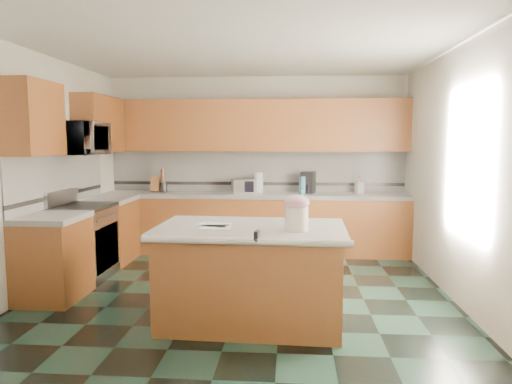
# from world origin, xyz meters

# --- Properties ---
(floor) EXTENTS (4.60, 4.60, 0.00)m
(floor) POSITION_xyz_m (0.00, 0.00, 0.00)
(floor) COLOR black
(floor) RESTS_ON ground
(ceiling) EXTENTS (4.60, 4.60, 0.00)m
(ceiling) POSITION_xyz_m (0.00, 0.00, 2.70)
(ceiling) COLOR white
(ceiling) RESTS_ON ground
(wall_back) EXTENTS (4.60, 0.04, 2.70)m
(wall_back) POSITION_xyz_m (0.00, 2.32, 1.35)
(wall_back) COLOR silver
(wall_back) RESTS_ON ground
(wall_front) EXTENTS (4.60, 0.04, 2.70)m
(wall_front) POSITION_xyz_m (0.00, -2.32, 1.35)
(wall_front) COLOR silver
(wall_front) RESTS_ON ground
(wall_left) EXTENTS (0.04, 4.60, 2.70)m
(wall_left) POSITION_xyz_m (-2.32, 0.00, 1.35)
(wall_left) COLOR silver
(wall_left) RESTS_ON ground
(wall_right) EXTENTS (0.04, 4.60, 2.70)m
(wall_right) POSITION_xyz_m (2.32, 0.00, 1.35)
(wall_right) COLOR silver
(wall_right) RESTS_ON ground
(back_base_cab) EXTENTS (4.60, 0.60, 0.86)m
(back_base_cab) POSITION_xyz_m (0.00, 2.00, 0.43)
(back_base_cab) COLOR #3E1E0A
(back_base_cab) RESTS_ON ground
(back_countertop) EXTENTS (4.60, 0.64, 0.06)m
(back_countertop) POSITION_xyz_m (0.00, 2.00, 0.89)
(back_countertop) COLOR white
(back_countertop) RESTS_ON back_base_cab
(back_upper_cab) EXTENTS (4.60, 0.33, 0.78)m
(back_upper_cab) POSITION_xyz_m (0.00, 2.13, 1.94)
(back_upper_cab) COLOR #3E1E0A
(back_upper_cab) RESTS_ON wall_back
(back_backsplash) EXTENTS (4.60, 0.02, 0.63)m
(back_backsplash) POSITION_xyz_m (0.00, 2.29, 1.24)
(back_backsplash) COLOR silver
(back_backsplash) RESTS_ON back_countertop
(back_accent_band) EXTENTS (4.60, 0.01, 0.05)m
(back_accent_band) POSITION_xyz_m (0.00, 2.28, 1.04)
(back_accent_band) COLOR black
(back_accent_band) RESTS_ON back_countertop
(left_base_cab_rear) EXTENTS (0.60, 0.82, 0.86)m
(left_base_cab_rear) POSITION_xyz_m (-2.00, 1.29, 0.43)
(left_base_cab_rear) COLOR #3E1E0A
(left_base_cab_rear) RESTS_ON ground
(left_counter_rear) EXTENTS (0.64, 0.82, 0.06)m
(left_counter_rear) POSITION_xyz_m (-2.00, 1.29, 0.89)
(left_counter_rear) COLOR white
(left_counter_rear) RESTS_ON left_base_cab_rear
(left_base_cab_front) EXTENTS (0.60, 0.72, 0.86)m
(left_base_cab_front) POSITION_xyz_m (-2.00, -0.24, 0.43)
(left_base_cab_front) COLOR #3E1E0A
(left_base_cab_front) RESTS_ON ground
(left_counter_front) EXTENTS (0.64, 0.72, 0.06)m
(left_counter_front) POSITION_xyz_m (-2.00, -0.24, 0.89)
(left_counter_front) COLOR white
(left_counter_front) RESTS_ON left_base_cab_front
(left_backsplash) EXTENTS (0.02, 2.30, 0.63)m
(left_backsplash) POSITION_xyz_m (-2.29, 0.55, 1.24)
(left_backsplash) COLOR silver
(left_backsplash) RESTS_ON wall_left
(left_accent_band) EXTENTS (0.01, 2.30, 0.05)m
(left_accent_band) POSITION_xyz_m (-2.28, 0.55, 1.04)
(left_accent_band) COLOR black
(left_accent_band) RESTS_ON wall_left
(left_upper_cab_rear) EXTENTS (0.33, 1.09, 0.78)m
(left_upper_cab_rear) POSITION_xyz_m (-2.13, 1.42, 1.94)
(left_upper_cab_rear) COLOR #3E1E0A
(left_upper_cab_rear) RESTS_ON wall_left
(left_upper_cab_front) EXTENTS (0.33, 0.72, 0.78)m
(left_upper_cab_front) POSITION_xyz_m (-2.13, -0.24, 1.94)
(left_upper_cab_front) COLOR #3E1E0A
(left_upper_cab_front) RESTS_ON wall_left
(range_body) EXTENTS (0.60, 0.76, 0.88)m
(range_body) POSITION_xyz_m (-2.00, 0.50, 0.44)
(range_body) COLOR #B7B7BC
(range_body) RESTS_ON ground
(range_oven_door) EXTENTS (0.02, 0.68, 0.55)m
(range_oven_door) POSITION_xyz_m (-1.71, 0.50, 0.40)
(range_oven_door) COLOR black
(range_oven_door) RESTS_ON range_body
(range_cooktop) EXTENTS (0.62, 0.78, 0.04)m
(range_cooktop) POSITION_xyz_m (-2.00, 0.50, 0.90)
(range_cooktop) COLOR black
(range_cooktop) RESTS_ON range_body
(range_handle) EXTENTS (0.02, 0.66, 0.02)m
(range_handle) POSITION_xyz_m (-1.68, 0.50, 0.78)
(range_handle) COLOR #B7B7BC
(range_handle) RESTS_ON range_body
(range_backguard) EXTENTS (0.06, 0.76, 0.18)m
(range_backguard) POSITION_xyz_m (-2.26, 0.50, 1.02)
(range_backguard) COLOR #B7B7BC
(range_backguard) RESTS_ON range_body
(microwave) EXTENTS (0.50, 0.73, 0.41)m
(microwave) POSITION_xyz_m (-2.00, 0.50, 1.73)
(microwave) COLOR #B7B7BC
(microwave) RESTS_ON wall_left
(island_base) EXTENTS (1.67, 0.99, 0.86)m
(island_base) POSITION_xyz_m (0.18, -0.71, 0.43)
(island_base) COLOR #3E1E0A
(island_base) RESTS_ON ground
(island_top) EXTENTS (1.77, 1.09, 0.06)m
(island_top) POSITION_xyz_m (0.18, -0.71, 0.89)
(island_top) COLOR white
(island_top) RESTS_ON island_base
(island_bullnose) EXTENTS (1.73, 0.12, 0.06)m
(island_bullnose) POSITION_xyz_m (0.18, -1.23, 0.89)
(island_bullnose) COLOR white
(island_bullnose) RESTS_ON island_base
(treat_jar) EXTENTS (0.24, 0.24, 0.21)m
(treat_jar) POSITION_xyz_m (0.60, -0.89, 1.03)
(treat_jar) COLOR white
(treat_jar) RESTS_ON island_top
(treat_jar_lid) EXTENTS (0.22, 0.22, 0.14)m
(treat_jar_lid) POSITION_xyz_m (0.60, -0.89, 1.17)
(treat_jar_lid) COLOR #CD8CA2
(treat_jar_lid) RESTS_ON treat_jar
(treat_jar_knob) EXTENTS (0.07, 0.03, 0.03)m
(treat_jar_knob) POSITION_xyz_m (0.60, -0.89, 1.22)
(treat_jar_knob) COLOR tan
(treat_jar_knob) RESTS_ON treat_jar_lid
(treat_jar_knob_end_l) EXTENTS (0.04, 0.04, 0.04)m
(treat_jar_knob_end_l) POSITION_xyz_m (0.57, -0.89, 1.22)
(treat_jar_knob_end_l) COLOR tan
(treat_jar_knob_end_l) RESTS_ON treat_jar_lid
(treat_jar_knob_end_r) EXTENTS (0.04, 0.04, 0.04)m
(treat_jar_knob_end_r) POSITION_xyz_m (0.64, -0.89, 1.22)
(treat_jar_knob_end_r) COLOR tan
(treat_jar_knob_end_r) RESTS_ON treat_jar_lid
(soap_bottle_island) EXTENTS (0.18, 0.18, 0.35)m
(soap_bottle_island) POSITION_xyz_m (0.65, -0.59, 1.10)
(soap_bottle_island) COLOR teal
(soap_bottle_island) RESTS_ON island_top
(paper_sheet_a) EXTENTS (0.30, 0.24, 0.00)m
(paper_sheet_a) POSITION_xyz_m (-0.14, -0.79, 0.92)
(paper_sheet_a) COLOR white
(paper_sheet_a) RESTS_ON island_top
(paper_sheet_b) EXTENTS (0.34, 0.28, 0.00)m
(paper_sheet_b) POSITION_xyz_m (-0.17, -0.68, 0.92)
(paper_sheet_b) COLOR white
(paper_sheet_b) RESTS_ON island_top
(clamp_body) EXTENTS (0.04, 0.11, 0.09)m
(clamp_body) POSITION_xyz_m (0.28, -1.21, 0.93)
(clamp_body) COLOR black
(clamp_body) RESTS_ON island_top
(clamp_handle) EXTENTS (0.02, 0.07, 0.02)m
(clamp_handle) POSITION_xyz_m (0.28, -1.27, 0.91)
(clamp_handle) COLOR black
(clamp_handle) RESTS_ON island_top
(knife_block) EXTENTS (0.14, 0.18, 0.25)m
(knife_block) POSITION_xyz_m (-1.55, 2.05, 1.04)
(knife_block) COLOR #472814
(knife_block) RESTS_ON back_countertop
(utensil_crock) EXTENTS (0.12, 0.12, 0.14)m
(utensil_crock) POSITION_xyz_m (-1.43, 2.08, 0.99)
(utensil_crock) COLOR black
(utensil_crock) RESTS_ON back_countertop
(utensil_bundle) EXTENTS (0.07, 0.07, 0.21)m
(utensil_bundle) POSITION_xyz_m (-1.43, 2.08, 1.17)
(utensil_bundle) COLOR #472814
(utensil_bundle) RESTS_ON utensil_crock
(toaster_oven) EXTENTS (0.41, 0.32, 0.21)m
(toaster_oven) POSITION_xyz_m (-0.16, 2.05, 1.02)
(toaster_oven) COLOR #B7B7BC
(toaster_oven) RESTS_ON back_countertop
(toaster_oven_door) EXTENTS (0.32, 0.01, 0.17)m
(toaster_oven_door) POSITION_xyz_m (-0.16, 1.94, 1.02)
(toaster_oven_door) COLOR black
(toaster_oven_door) RESTS_ON toaster_oven
(paper_towel) EXTENTS (0.14, 0.14, 0.31)m
(paper_towel) POSITION_xyz_m (0.06, 2.10, 1.07)
(paper_towel) COLOR white
(paper_towel) RESTS_ON back_countertop
(paper_towel_base) EXTENTS (0.21, 0.21, 0.01)m
(paper_towel_base) POSITION_xyz_m (0.06, 2.10, 0.93)
(paper_towel_base) COLOR #B7B7BC
(paper_towel_base) RESTS_ON back_countertop
(water_jug) EXTENTS (0.16, 0.16, 0.26)m
(water_jug) POSITION_xyz_m (0.75, 2.06, 1.05)
(water_jug) COLOR #5A98C4
(water_jug) RESTS_ON back_countertop
(water_jug_neck) EXTENTS (0.07, 0.07, 0.04)m
(water_jug_neck) POSITION_xyz_m (0.75, 2.06, 1.20)
(water_jug_neck) COLOR #5A98C4
(water_jug_neck) RESTS_ON water_jug
(coffee_maker) EXTENTS (0.24, 0.26, 0.33)m
(coffee_maker) POSITION_xyz_m (0.81, 2.08, 1.08)
(coffee_maker) COLOR black
(coffee_maker) RESTS_ON back_countertop
(coffee_carafe) EXTENTS (0.13, 0.13, 0.13)m
(coffee_carafe) POSITION_xyz_m (0.81, 2.03, 0.99)
(coffee_carafe) COLOR black
(coffee_carafe) RESTS_ON back_countertop
(soap_bottle_back) EXTENTS (0.14, 0.14, 0.24)m
(soap_bottle_back) POSITION_xyz_m (1.58, 2.05, 1.04)
(soap_bottle_back) COLOR white
(soap_bottle_back) RESTS_ON back_countertop
(soap_back_cap) EXTENTS (0.02, 0.02, 0.03)m
(soap_back_cap) POSITION_xyz_m (1.58, 2.05, 1.17)
(soap_back_cap) COLOR red
(soap_back_cap) RESTS_ON soap_bottle_back
(window_light_proxy) EXTENTS (0.02, 1.40, 1.10)m
(window_light_proxy) POSITION_xyz_m (2.29, -0.20, 1.50)
(window_light_proxy) COLOR white
(window_light_proxy) RESTS_ON wall_right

